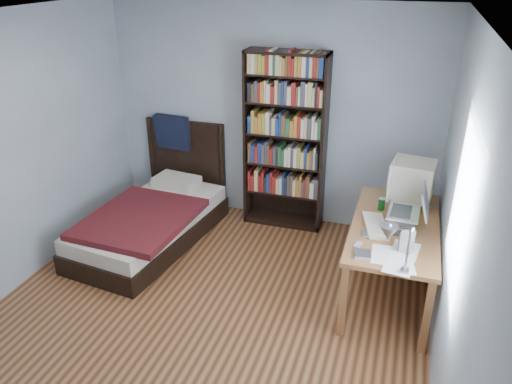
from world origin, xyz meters
The scene contains 14 objects.
room centered at (0.03, 0.00, 1.25)m, with size 4.20×4.24×2.50m.
desk centered at (1.51, 1.29, 0.41)m, with size 0.75×1.51×0.73m.
crt_monitor centered at (1.59, 1.35, 0.98)m, with size 0.43×0.39×0.44m.
laptop centered at (1.58, 0.82, 0.85)m, with size 0.35×0.36×0.42m.
desk_lamp centered at (1.49, -0.24, 1.23)m, with size 0.24×0.53×0.62m.
keyboard centered at (1.34, 0.79, 0.75)m, with size 0.18×0.45×0.03m, color beige.
speaker centered at (1.61, 0.44, 0.82)m, with size 0.09×0.09×0.19m, color #959698.
soda_can centered at (1.36, 1.15, 0.79)m, with size 0.06×0.06×0.11m, color #093A07.
mouse centered at (1.47, 1.11, 0.75)m, with size 0.06×0.11×0.04m, color silver.
phone_silver centered at (1.26, 0.61, 0.74)m, with size 0.05×0.10×0.02m, color silver.
phone_grey centered at (1.23, 0.42, 0.74)m, with size 0.05×0.09×0.02m, color #959698.
external_drive centered at (1.29, 0.28, 0.74)m, with size 0.13×0.13×0.03m, color #959698.
bookshelf centered at (0.21, 1.94, 1.01)m, with size 0.90×0.30×2.01m.
bed centered at (-1.08, 1.14, 0.26)m, with size 1.18×2.08×1.16m.
Camera 1 is at (1.50, -3.18, 2.88)m, focal length 35.00 mm.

